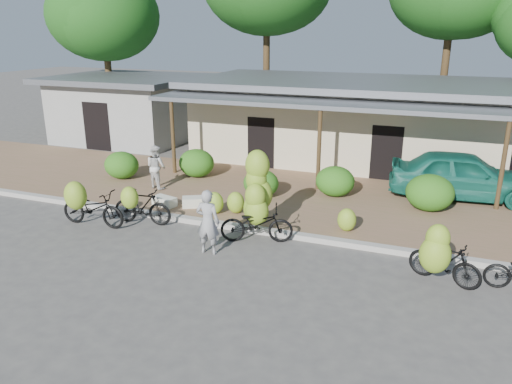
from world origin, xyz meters
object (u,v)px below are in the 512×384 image
Objects in this scene: sack_near at (196,202)px; bystander at (156,167)px; bike_left at (141,205)px; bike_center at (257,206)px; bike_far_left at (90,206)px; sack_far at (164,201)px; tree_back_left at (102,13)px; bike_right at (442,258)px; teal_van at (463,175)px; vendor at (208,222)px.

sack_near is 2.53m from bystander.
bike_center reaches higher than bike_left.
bike_far_left is 2.34m from sack_far.
bike_right is (17.82, -12.49, -5.42)m from tree_back_left.
sack_near is at bearing -34.39° from bike_left.
bike_center reaches higher than teal_van.
bike_center is 3.68m from sack_far.
bike_far_left is 0.44× the size of teal_van.
sack_near is at bearing -43.54° from tree_back_left.
bystander is at bearing 150.70° from sack_near.
bike_far_left is 1.21× the size of vendor.
bike_right is at bearing -121.61° from bike_center.
sack_far is at bearing 95.72° from bike_right.
sack_near is at bearing 17.14° from sack_far.
bystander reaches higher than sack_far.
bike_center is 2.91m from sack_near.
teal_van is at bearing 15.93° from bike_right.
bike_center reaches higher than bystander.
bike_far_left is at bearing -120.39° from sack_far.
teal_van is (7.62, 3.81, 0.62)m from sack_near.
teal_van is (9.76, 2.61, 0.02)m from bystander.
sack_far is (9.69, -10.41, -5.84)m from tree_back_left.
sack_near is 1.13× the size of sack_far.
sack_far is (-8.13, 2.08, -0.42)m from bike_right.
bike_left is at bearing -64.16° from bike_far_left.
sack_near is at bearing 91.76° from bike_right.
sack_far is at bearing 109.58° from teal_van.
bike_far_left is 3.89m from vendor.
bystander is (-3.88, 3.86, 0.04)m from vendor.
tree_back_left is 15.37m from sack_far.
vendor is at bearing 154.69° from bystander.
bike_far_left reaches higher than sack_far.
vendor is at bearing -45.90° from tree_back_left.
bystander is 0.33× the size of teal_van.
sack_near is at bearing -44.59° from bike_far_left.
tree_back_left is 4.92× the size of bike_right.
bike_left reaches higher than sack_near.
sack_far is at bearing -44.55° from vendor.
tree_back_left reaches higher than bystander.
bike_center is (13.16, -11.44, -5.20)m from tree_back_left.
vendor is at bearing -56.85° from sack_near.
bike_far_left is at bearing -132.87° from sack_near.
bystander reaches higher than bike_left.
bystander reaches higher than sack_near.
bike_center is 1.57× the size of bystander.
tree_back_left is 9.79× the size of sack_near.
bystander is (-0.01, 3.49, 0.25)m from bike_far_left.
bystander is (-9.32, 3.57, 0.19)m from bike_right.
tree_back_left is at bearing 30.03° from bike_center.
tree_back_left is at bearing 33.77° from bike_left.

